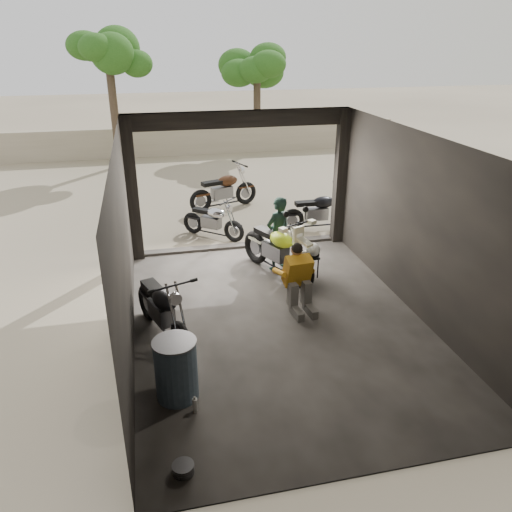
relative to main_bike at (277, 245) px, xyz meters
name	(u,v)px	position (x,y,z in m)	size (l,w,h in m)	color
ground	(278,322)	(-0.46, -1.87, -0.67)	(80.00, 80.00, 0.00)	#7A6D56
garage	(272,244)	(-0.46, -1.32, 0.61)	(7.00, 7.13, 3.20)	#2D2B28
boundary_wall	(193,140)	(-0.46, 12.13, -0.07)	(18.00, 0.30, 1.20)	gray
tree_left	(108,56)	(-3.46, 10.63, 3.32)	(2.20, 2.20, 5.60)	#382B1E
tree_right	(257,65)	(2.34, 12.13, 2.89)	(2.20, 2.20, 5.00)	#382B1E
main_bike	(277,245)	(0.00, 0.00, 0.00)	(0.82, 2.01, 1.34)	beige
left_bike	(162,305)	(-2.46, -1.92, -0.05)	(0.75, 1.82, 1.23)	black
outside_bike_a	(213,218)	(-1.01, 2.42, -0.15)	(0.64, 1.55, 1.05)	black
outside_bike_b	(224,187)	(-0.36, 4.66, -0.03)	(0.78, 1.89, 1.28)	#40210F
outside_bike_c	(319,208)	(1.72, 2.32, -0.07)	(0.73, 1.77, 1.20)	black
rider	(278,234)	(0.09, 0.26, 0.15)	(0.60, 0.39, 1.63)	black
mechanic	(300,281)	(0.01, -1.57, -0.05)	(0.63, 0.85, 1.23)	#C28619
stool	(309,259)	(0.64, -0.23, -0.26)	(0.35, 0.35, 0.48)	black
helmet	(313,250)	(0.69, -0.28, -0.05)	(0.30, 0.31, 0.28)	white
oil_drum	(176,370)	(-2.37, -3.49, -0.21)	(0.59, 0.59, 0.91)	#3E5368
sign_post	(367,183)	(2.64, 1.57, 0.74)	(0.71, 0.08, 2.13)	black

